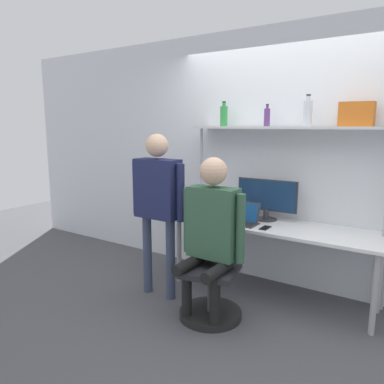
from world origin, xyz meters
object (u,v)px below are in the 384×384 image
object	(u,v)px
person_seated	(211,225)
bottle_purple	(267,117)
office_chair	(212,286)
monitor	(267,198)
storage_box	(357,114)
cell_phone	(265,228)
bottle_green	(224,116)
laptop	(244,218)
bottle_clear	(308,113)
person_standing	(158,195)

from	to	relation	value
person_seated	bottle_purple	bearing A→B (deg)	83.80
office_chair	person_seated	size ratio (longest dim) A/B	0.64
monitor	storage_box	bearing A→B (deg)	1.59
cell_phone	bottle_purple	xyz separation A→B (m)	(-0.16, 0.34, 1.05)
bottle_green	storage_box	distance (m)	1.33
cell_phone	laptop	bearing A→B (deg)	167.98
bottle_green	storage_box	size ratio (longest dim) A/B	0.92
bottle_clear	storage_box	distance (m)	0.43
monitor	bottle_green	world-z (taller)	bottle_green
cell_phone	office_chair	xyz separation A→B (m)	(-0.27, -0.53, -0.45)
laptop	storage_box	size ratio (longest dim) A/B	1.02
laptop	person_standing	xyz separation A→B (m)	(-0.67, -0.53, 0.25)
cell_phone	bottle_green	bearing A→B (deg)	152.59
person_seated	bottle_clear	distance (m)	1.42
storage_box	person_seated	bearing A→B (deg)	-135.73
bottle_purple	person_seated	bearing A→B (deg)	-96.20
cell_phone	storage_box	size ratio (longest dim) A/B	0.53
bottle_green	bottle_clear	bearing A→B (deg)	0.00
person_standing	bottle_green	world-z (taller)	bottle_green
bottle_purple	storage_box	world-z (taller)	bottle_purple
person_seated	bottle_purple	xyz separation A→B (m)	(0.10, 0.91, 0.93)
cell_phone	bottle_purple	distance (m)	1.11
person_standing	bottle_purple	bearing A→B (deg)	46.88
storage_box	laptop	bearing A→B (deg)	-162.87
bottle_purple	monitor	bearing A→B (deg)	-32.18
bottle_clear	storage_box	world-z (taller)	bottle_clear
person_seated	person_standing	world-z (taller)	person_standing
cell_phone	person_standing	world-z (taller)	person_standing
cell_phone	bottle_clear	bearing A→B (deg)	54.23
person_seated	bottle_purple	distance (m)	1.31
cell_phone	storage_box	xyz separation A→B (m)	(0.68, 0.34, 1.06)
office_chair	bottle_purple	distance (m)	1.74
person_standing	bottle_green	bearing A→B (deg)	71.66
cell_phone	office_chair	bearing A→B (deg)	-116.83
bottle_purple	storage_box	size ratio (longest dim) A/B	0.77
monitor	laptop	xyz separation A→B (m)	(-0.12, -0.26, -0.17)
cell_phone	bottle_purple	bearing A→B (deg)	115.44
cell_phone	bottle_green	distance (m)	1.30
office_chair	bottle_green	world-z (taller)	bottle_green
laptop	bottle_purple	distance (m)	1.04
laptop	bottle_green	bearing A→B (deg)	144.68
office_chair	person_standing	distance (m)	1.00
bottle_clear	bottle_purple	distance (m)	0.41
office_chair	cell_phone	bearing A→B (deg)	63.17
person_seated	storage_box	xyz separation A→B (m)	(0.94, 0.91, 0.94)
person_standing	bottle_green	xyz separation A→B (m)	(0.27, 0.81, 0.76)
bottle_clear	bottle_green	xyz separation A→B (m)	(-0.90, -0.00, -0.01)
person_seated	laptop	bearing A→B (deg)	89.08
monitor	bottle_green	xyz separation A→B (m)	(-0.53, 0.02, 0.84)
bottle_green	storage_box	xyz separation A→B (m)	(1.33, 0.00, -0.00)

